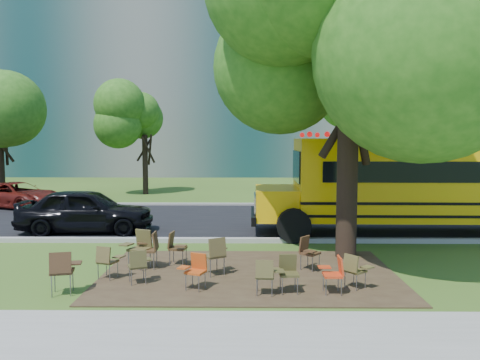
{
  "coord_description": "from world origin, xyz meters",
  "views": [
    {
      "loc": [
        0.9,
        -11.49,
        3.24
      ],
      "look_at": [
        0.74,
        3.08,
        1.97
      ],
      "focal_mm": 35.0,
      "sensor_mm": 36.0,
      "label": 1
    }
  ],
  "objects_px": {
    "chair_4": "(266,273)",
    "chair_7": "(355,268)",
    "chair_12": "(308,250)",
    "bg_car_red": "(17,195)",
    "main_tree": "(350,35)",
    "chair_9": "(140,245)",
    "chair_5": "(287,270)",
    "school_bus": "(472,180)",
    "chair_0": "(63,268)",
    "chair_3": "(195,268)",
    "chair_8": "(150,246)",
    "chair_11": "(216,252)",
    "chair_2": "(139,263)",
    "chair_6": "(335,271)",
    "chair_1": "(107,259)",
    "black_car": "(86,211)",
    "chair_10": "(176,245)"
  },
  "relations": [
    {
      "from": "chair_5",
      "to": "school_bus",
      "type": "bearing_deg",
      "value": -141.09
    },
    {
      "from": "chair_2",
      "to": "chair_8",
      "type": "relative_size",
      "value": 0.85
    },
    {
      "from": "chair_2",
      "to": "chair_7",
      "type": "distance_m",
      "value": 4.74
    },
    {
      "from": "chair_3",
      "to": "chair_7",
      "type": "bearing_deg",
      "value": -158.58
    },
    {
      "from": "chair_0",
      "to": "chair_3",
      "type": "distance_m",
      "value": 2.75
    },
    {
      "from": "chair_1",
      "to": "chair_3",
      "type": "bearing_deg",
      "value": 1.15
    },
    {
      "from": "chair_1",
      "to": "chair_8",
      "type": "height_order",
      "value": "chair_8"
    },
    {
      "from": "school_bus",
      "to": "chair_12",
      "type": "distance_m",
      "value": 7.6
    },
    {
      "from": "chair_6",
      "to": "chair_11",
      "type": "bearing_deg",
      "value": 62.68
    },
    {
      "from": "chair_12",
      "to": "chair_7",
      "type": "bearing_deg",
      "value": 67.59
    },
    {
      "from": "chair_6",
      "to": "chair_7",
      "type": "distance_m",
      "value": 0.57
    },
    {
      "from": "chair_4",
      "to": "chair_7",
      "type": "xyz_separation_m",
      "value": [
        1.94,
        0.43,
        -0.0
      ]
    },
    {
      "from": "main_tree",
      "to": "chair_6",
      "type": "height_order",
      "value": "main_tree"
    },
    {
      "from": "chair_6",
      "to": "black_car",
      "type": "xyz_separation_m",
      "value": [
        -7.38,
        6.4,
        0.28
      ]
    },
    {
      "from": "chair_5",
      "to": "chair_7",
      "type": "distance_m",
      "value": 1.49
    },
    {
      "from": "chair_0",
      "to": "chair_12",
      "type": "xyz_separation_m",
      "value": [
        5.34,
        1.88,
        -0.06
      ]
    },
    {
      "from": "chair_0",
      "to": "chair_11",
      "type": "relative_size",
      "value": 1.0
    },
    {
      "from": "school_bus",
      "to": "chair_5",
      "type": "bearing_deg",
      "value": -137.16
    },
    {
      "from": "chair_5",
      "to": "chair_9",
      "type": "bearing_deg",
      "value": -30.79
    },
    {
      "from": "chair_4",
      "to": "chair_9",
      "type": "xyz_separation_m",
      "value": [
        -3.07,
        2.06,
        0.11
      ]
    },
    {
      "from": "chair_9",
      "to": "chair_6",
      "type": "bearing_deg",
      "value": 179.44
    },
    {
      "from": "chair_2",
      "to": "chair_12",
      "type": "height_order",
      "value": "chair_12"
    },
    {
      "from": "chair_4",
      "to": "chair_10",
      "type": "height_order",
      "value": "chair_10"
    },
    {
      "from": "chair_7",
      "to": "chair_11",
      "type": "xyz_separation_m",
      "value": [
        -3.06,
        1.0,
        0.1
      ]
    },
    {
      "from": "chair_2",
      "to": "chair_6",
      "type": "relative_size",
      "value": 0.98
    },
    {
      "from": "chair_7",
      "to": "school_bus",
      "type": "bearing_deg",
      "value": 98.76
    },
    {
      "from": "main_tree",
      "to": "chair_9",
      "type": "distance_m",
      "value": 7.72
    },
    {
      "from": "chair_1",
      "to": "bg_car_red",
      "type": "distance_m",
      "value": 13.57
    },
    {
      "from": "main_tree",
      "to": "chair_8",
      "type": "distance_m",
      "value": 7.56
    },
    {
      "from": "chair_7",
      "to": "bg_car_red",
      "type": "distance_m",
      "value": 17.72
    },
    {
      "from": "school_bus",
      "to": "chair_5",
      "type": "xyz_separation_m",
      "value": [
        -6.73,
        -6.07,
        -1.39
      ]
    },
    {
      "from": "main_tree",
      "to": "chair_7",
      "type": "xyz_separation_m",
      "value": [
        -0.4,
        -2.77,
        -5.51
      ]
    },
    {
      "from": "school_bus",
      "to": "chair_4",
      "type": "bearing_deg",
      "value": -138.1
    },
    {
      "from": "chair_0",
      "to": "black_car",
      "type": "distance_m",
      "value": 6.72
    },
    {
      "from": "chair_8",
      "to": "black_car",
      "type": "bearing_deg",
      "value": 35.31
    },
    {
      "from": "chair_1",
      "to": "bg_car_red",
      "type": "height_order",
      "value": "bg_car_red"
    },
    {
      "from": "chair_7",
      "to": "chair_10",
      "type": "bearing_deg",
      "value": -153.82
    },
    {
      "from": "main_tree",
      "to": "bg_car_red",
      "type": "height_order",
      "value": "main_tree"
    },
    {
      "from": "school_bus",
      "to": "chair_9",
      "type": "bearing_deg",
      "value": -156.88
    },
    {
      "from": "chair_3",
      "to": "chair_12",
      "type": "distance_m",
      "value": 3.03
    },
    {
      "from": "school_bus",
      "to": "bg_car_red",
      "type": "relative_size",
      "value": 3.05
    },
    {
      "from": "chair_12",
      "to": "chair_6",
      "type": "bearing_deg",
      "value": 49.09
    },
    {
      "from": "chair_10",
      "to": "black_car",
      "type": "bearing_deg",
      "value": -130.39
    },
    {
      "from": "chair_4",
      "to": "chair_9",
      "type": "bearing_deg",
      "value": 150.14
    },
    {
      "from": "chair_5",
      "to": "chair_6",
      "type": "height_order",
      "value": "chair_5"
    },
    {
      "from": "chair_8",
      "to": "chair_12",
      "type": "relative_size",
      "value": 1.11
    },
    {
      "from": "chair_9",
      "to": "chair_11",
      "type": "relative_size",
      "value": 1.03
    },
    {
      "from": "chair_1",
      "to": "chair_12",
      "type": "distance_m",
      "value": 4.8
    },
    {
      "from": "chair_12",
      "to": "bg_car_red",
      "type": "bearing_deg",
      "value": -91.27
    },
    {
      "from": "main_tree",
      "to": "chair_9",
      "type": "xyz_separation_m",
      "value": [
        -5.41,
        -1.14,
        -5.39
      ]
    }
  ]
}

